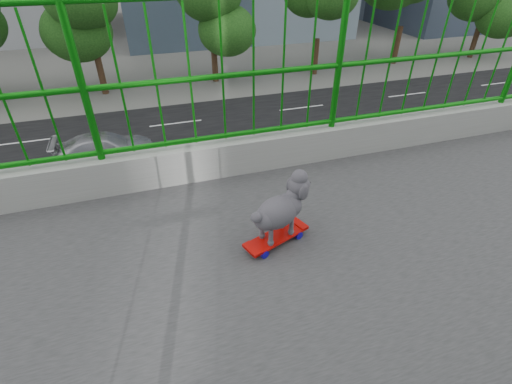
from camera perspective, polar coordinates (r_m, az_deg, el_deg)
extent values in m
cube|color=black|center=(16.85, -9.77, 2.72)|extent=(18.00, 90.00, 0.02)
cube|color=#2D2D2F|center=(2.87, 23.64, -12.01)|extent=(3.00, 24.00, 0.50)
cube|color=gray|center=(3.55, 11.41, 7.86)|extent=(0.20, 24.00, 0.30)
cylinder|color=#0C6F0D|center=(3.30, 12.84, 18.77)|extent=(0.04, 24.00, 0.04)
cylinder|color=#0C6F0D|center=(3.30, 12.84, 18.77)|extent=(0.06, 0.06, 1.10)
cylinder|color=black|center=(28.23, -23.05, 16.65)|extent=(0.44, 0.44, 2.73)
ellipsoid|color=#153A10|center=(27.58, -24.61, 22.81)|extent=(4.20, 4.20, 3.57)
cylinder|color=black|center=(29.04, -6.49, 19.60)|extent=(0.44, 0.44, 2.87)
ellipsoid|color=#153A10|center=(28.39, -6.98, 26.22)|extent=(4.60, 4.60, 3.91)
cylinder|color=black|center=(31.08, 9.28, 20.16)|extent=(0.44, 0.44, 2.66)
ellipsoid|color=#153A10|center=(30.51, 9.85, 25.67)|extent=(4.00, 4.00, 3.40)
cylinder|color=black|center=(35.83, 21.16, 20.61)|extent=(0.44, 0.44, 3.01)
cylinder|color=black|center=(40.91, 30.98, 19.53)|extent=(0.44, 0.44, 2.77)
ellipsoid|color=#153A10|center=(40.45, 32.44, 23.86)|extent=(4.40, 4.40, 3.74)
cube|color=red|center=(2.48, 3.20, -6.96)|extent=(0.29, 0.49, 0.02)
cube|color=#99999E|center=(2.42, 0.43, -8.75)|extent=(0.09, 0.06, 0.02)
cylinder|color=#0F0799|center=(2.46, -0.46, -8.15)|extent=(0.04, 0.06, 0.06)
sphere|color=yellow|center=(2.46, -0.46, -8.15)|extent=(0.02, 0.02, 0.02)
cylinder|color=#0F0799|center=(2.39, 1.35, -9.70)|extent=(0.04, 0.06, 0.06)
sphere|color=yellow|center=(2.39, 1.35, -9.70)|extent=(0.02, 0.02, 0.02)
cube|color=#99999E|center=(2.57, 5.77, -5.86)|extent=(0.09, 0.06, 0.02)
cylinder|color=#0F0799|center=(2.61, 4.85, -5.36)|extent=(0.04, 0.06, 0.06)
sphere|color=yellow|center=(2.61, 4.85, -5.36)|extent=(0.02, 0.02, 0.02)
cylinder|color=#0F0799|center=(2.55, 6.69, -6.72)|extent=(0.04, 0.06, 0.06)
sphere|color=yellow|center=(2.55, 6.69, -6.72)|extent=(0.02, 0.02, 0.02)
ellipsoid|color=#2F2D32|center=(2.35, 3.36, -3.19)|extent=(0.30, 0.36, 0.21)
sphere|color=#2F2D32|center=(2.37, 6.72, 1.06)|extent=(0.14, 0.14, 0.14)
sphere|color=black|center=(2.44, 8.27, 1.43)|extent=(0.02, 0.02, 0.02)
sphere|color=#2F2D32|center=(2.24, 0.05, -4.02)|extent=(0.07, 0.07, 0.07)
cylinder|color=#2F2D32|center=(2.51, 4.13, -4.31)|extent=(0.03, 0.03, 0.13)
cylinder|color=#2F2D32|center=(2.46, 5.54, -5.35)|extent=(0.03, 0.03, 0.13)
cylinder|color=#2F2D32|center=(2.42, 0.94, -5.95)|extent=(0.03, 0.03, 0.13)
cylinder|color=#2F2D32|center=(2.36, 2.33, -7.07)|extent=(0.03, 0.03, 0.13)
imported|color=silver|center=(16.14, -24.87, 1.07)|extent=(2.32, 5.02, 1.40)
imported|color=#A5A5AA|center=(18.87, -22.46, 6.40)|extent=(1.87, 4.61, 1.34)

